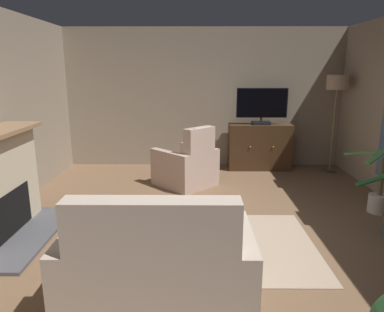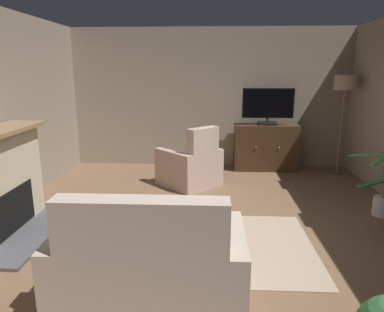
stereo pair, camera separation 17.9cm
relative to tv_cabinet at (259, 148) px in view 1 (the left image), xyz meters
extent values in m
cube|color=brown|center=(-1.12, -3.05, -0.46)|extent=(6.21, 7.30, 0.04)
cube|color=gray|center=(-1.12, 0.35, 0.96)|extent=(6.21, 0.10, 2.80)
cube|color=tan|center=(-1.02, -3.28, -0.43)|extent=(2.17, 1.69, 0.01)
cube|color=#4C4C51|center=(-3.29, -3.08, -0.42)|extent=(0.50, 1.69, 0.04)
cube|color=black|center=(-3.53, -3.08, -0.12)|extent=(0.10, 0.84, 0.52)
cube|color=black|center=(0.00, 0.00, -0.41)|extent=(1.18, 0.40, 0.06)
cube|color=#422B19|center=(0.00, 0.00, 0.02)|extent=(1.24, 0.46, 0.92)
sphere|color=tan|center=(-0.22, -0.25, 0.07)|extent=(0.03, 0.03, 0.03)
sphere|color=tan|center=(0.22, -0.25, 0.07)|extent=(0.03, 0.03, 0.03)
cube|color=black|center=(0.00, -0.05, 0.51)|extent=(0.36, 0.20, 0.06)
cylinder|color=black|center=(0.00, -0.05, 0.58)|extent=(0.04, 0.04, 0.08)
cube|color=black|center=(0.00, -0.05, 0.91)|extent=(0.99, 0.05, 0.57)
cube|color=black|center=(0.00, -0.08, 0.91)|extent=(0.95, 0.01, 0.53)
cube|color=#4C331E|center=(-1.68, -3.18, -0.02)|extent=(1.16, 0.55, 0.03)
cylinder|color=#4C331E|center=(-1.15, -3.02, -0.24)|extent=(0.04, 0.04, 0.40)
cylinder|color=#4C331E|center=(-2.19, -2.96, -0.24)|extent=(0.04, 0.04, 0.40)
cylinder|color=#4C331E|center=(-1.18, -3.41, -0.24)|extent=(0.04, 0.04, 0.40)
cylinder|color=#4C331E|center=(-2.21, -3.35, -0.24)|extent=(0.04, 0.04, 0.40)
cube|color=black|center=(-1.92, -3.04, 0.01)|extent=(0.11, 0.18, 0.02)
cube|color=#C6B29E|center=(-1.62, -4.31, -0.21)|extent=(1.28, 0.91, 0.45)
cube|color=#C6B29E|center=(-1.62, -4.66, 0.33)|extent=(1.28, 0.20, 0.64)
cube|color=#C6B29E|center=(-2.34, -4.31, -0.10)|extent=(0.15, 0.91, 0.67)
cube|color=#C6B29E|center=(-0.90, -4.31, -0.10)|extent=(0.15, 0.91, 0.67)
cube|color=#A84C51|center=(-1.69, -4.44, 0.13)|extent=(0.36, 0.13, 0.36)
cube|color=#BC9E8E|center=(-1.48, -1.05, -0.21)|extent=(1.03, 1.03, 0.45)
cube|color=#BC9E8E|center=(-1.24, -1.30, 0.31)|extent=(0.54, 0.54, 0.61)
cube|color=#BC9E8E|center=(-1.73, -1.30, -0.11)|extent=(0.71, 0.71, 0.65)
cube|color=#BC9E8E|center=(-1.23, -0.80, -0.11)|extent=(0.71, 0.71, 0.65)
cube|color=white|center=(-1.19, -1.34, 0.52)|extent=(0.27, 0.28, 0.24)
cylinder|color=beige|center=(1.29, -2.28, -0.31)|extent=(0.27, 0.27, 0.26)
cylinder|color=brown|center=(1.29, -2.28, 0.09)|extent=(0.06, 0.06, 0.53)
cube|color=#4C8E47|center=(1.32, -2.11, 0.39)|extent=(0.13, 0.35, 0.15)
cube|color=#4C8E47|center=(1.09, -2.10, 0.39)|extent=(0.44, 0.42, 0.14)
cube|color=#4C8E47|center=(1.13, -2.37, 0.39)|extent=(0.34, 0.23, 0.15)
cube|color=#235B2D|center=(0.85, -3.04, 0.30)|extent=(0.52, 0.09, 0.18)
cylinder|color=#4C4233|center=(1.37, -0.21, -0.42)|extent=(0.26, 0.26, 0.04)
cylinder|color=olive|center=(1.37, -0.21, 0.37)|extent=(0.03, 0.03, 1.61)
cylinder|color=tan|center=(1.37, -0.21, 1.31)|extent=(0.40, 0.40, 0.27)
camera|label=1|loc=(-1.31, -7.00, 1.54)|focal=33.06mm
camera|label=2|loc=(-1.14, -7.00, 1.54)|focal=33.06mm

